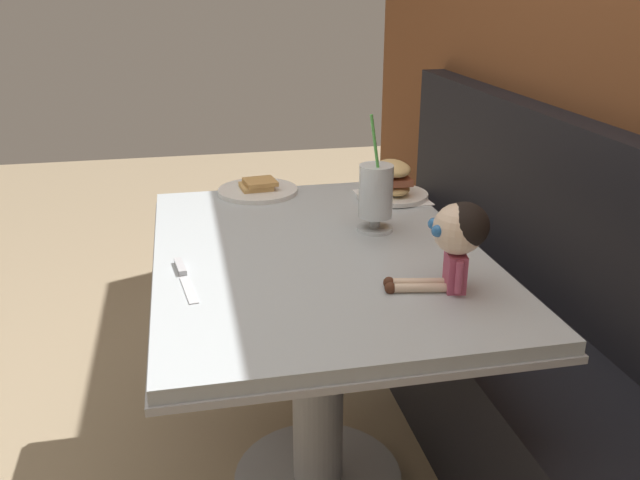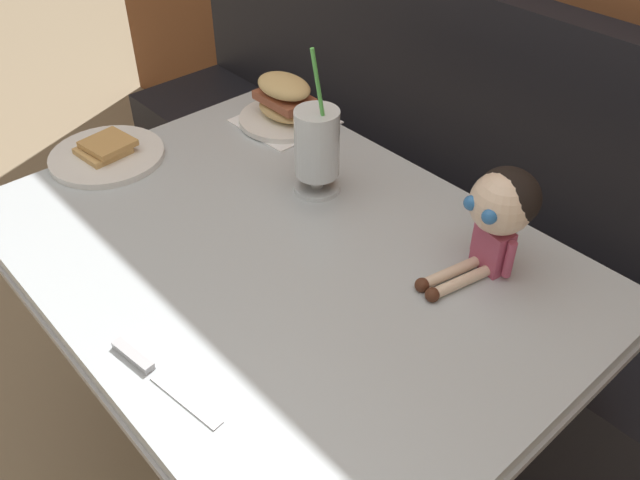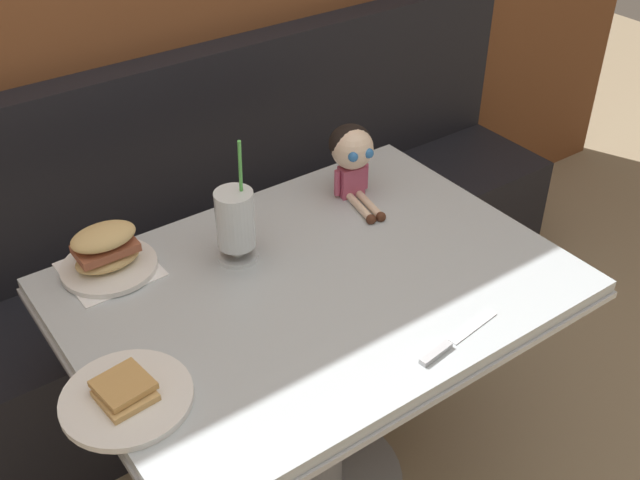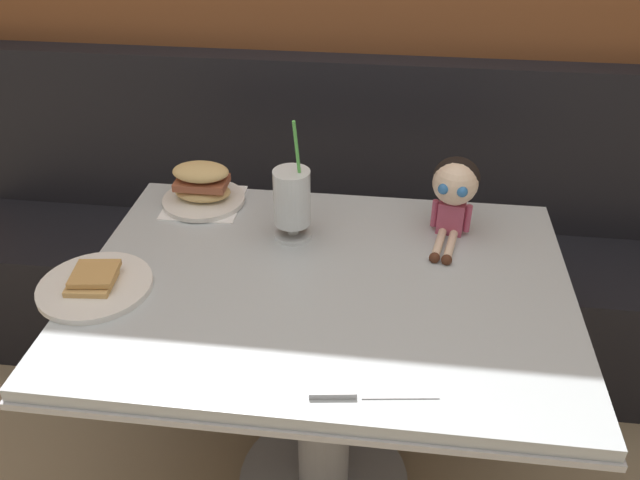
% 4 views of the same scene
% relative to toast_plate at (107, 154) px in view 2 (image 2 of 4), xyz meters
% --- Properties ---
extents(booth_bench, '(2.60, 0.48, 1.00)m').
position_rel_toast_plate_xyz_m(booth_bench, '(0.50, 0.72, -0.42)').
color(booth_bench, black).
rests_on(booth_bench, ground).
extents(diner_table, '(1.11, 0.81, 0.74)m').
position_rel_toast_plate_xyz_m(diner_table, '(0.50, 0.09, -0.21)').
color(diner_table, '#B2BCC1').
rests_on(diner_table, ground).
extents(toast_plate, '(0.25, 0.25, 0.04)m').
position_rel_toast_plate_xyz_m(toast_plate, '(0.00, 0.00, 0.00)').
color(toast_plate, white).
rests_on(toast_plate, diner_table).
extents(milkshake_glass, '(0.10, 0.10, 0.32)m').
position_rel_toast_plate_xyz_m(milkshake_glass, '(0.40, 0.27, 0.09)').
color(milkshake_glass, silver).
rests_on(milkshake_glass, diner_table).
extents(sandwich_plate, '(0.22, 0.22, 0.12)m').
position_rel_toast_plate_xyz_m(sandwich_plate, '(0.13, 0.40, 0.03)').
color(sandwich_plate, white).
rests_on(sandwich_plate, diner_table).
extents(butter_knife, '(0.24, 0.05, 0.01)m').
position_rel_toast_plate_xyz_m(butter_knife, '(0.59, -0.24, -0.01)').
color(butter_knife, silver).
rests_on(butter_knife, diner_table).
extents(seated_doll, '(0.13, 0.23, 0.20)m').
position_rel_toast_plate_xyz_m(seated_doll, '(0.79, 0.33, 0.12)').
color(seated_doll, '#B74C6B').
rests_on(seated_doll, diner_table).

